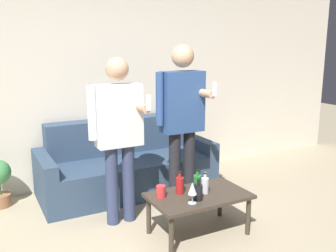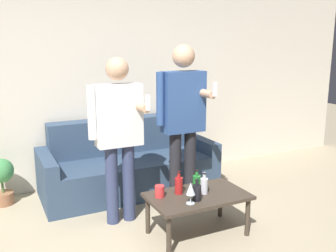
# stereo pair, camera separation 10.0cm
# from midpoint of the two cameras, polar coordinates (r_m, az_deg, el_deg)

# --- Properties ---
(wall_back) EXTENTS (8.00, 0.06, 2.70)m
(wall_back) POSITION_cam_midpoint_polar(r_m,az_deg,el_deg) (4.66, -10.41, 7.60)
(wall_back) COLOR beige
(wall_back) RESTS_ON ground_plane
(couch) EXTENTS (2.03, 0.85, 0.83)m
(couch) POSITION_cam_midpoint_polar(r_m,az_deg,el_deg) (4.53, -5.50, -6.03)
(couch) COLOR #334760
(couch) RESTS_ON ground_plane
(coffee_table) EXTENTS (0.90, 0.54, 0.39)m
(coffee_table) POSITION_cam_midpoint_polar(r_m,az_deg,el_deg) (3.47, 5.38, -11.06)
(coffee_table) COLOR #3D3328
(coffee_table) RESTS_ON ground_plane
(bottle_orange) EXTENTS (0.07, 0.07, 0.19)m
(bottle_orange) POSITION_cam_midpoint_polar(r_m,az_deg,el_deg) (3.30, 5.30, -10.01)
(bottle_orange) COLOR black
(bottle_orange) RESTS_ON coffee_table
(bottle_green) EXTENTS (0.07, 0.07, 0.21)m
(bottle_green) POSITION_cam_midpoint_polar(r_m,az_deg,el_deg) (3.43, 2.51, -8.97)
(bottle_green) COLOR #B21E1E
(bottle_green) RESTS_ON coffee_table
(bottle_dark) EXTENTS (0.07, 0.07, 0.20)m
(bottle_dark) POSITION_cam_midpoint_polar(r_m,az_deg,el_deg) (3.45, 6.36, -8.98)
(bottle_dark) COLOR silver
(bottle_dark) RESTS_ON coffee_table
(bottle_yellow) EXTENTS (0.08, 0.08, 0.20)m
(bottle_yellow) POSITION_cam_midpoint_polar(r_m,az_deg,el_deg) (3.51, 5.21, -8.55)
(bottle_yellow) COLOR #23752D
(bottle_yellow) RESTS_ON coffee_table
(wine_glass_near) EXTENTS (0.08, 0.08, 0.19)m
(wine_glass_near) POSITION_cam_midpoint_polar(r_m,az_deg,el_deg) (3.21, 4.37, -9.59)
(wine_glass_near) COLOR silver
(wine_glass_near) RESTS_ON coffee_table
(cup_on_table) EXTENTS (0.09, 0.09, 0.11)m
(cup_on_table) POSITION_cam_midpoint_polar(r_m,az_deg,el_deg) (3.36, -0.42, -9.93)
(cup_on_table) COLOR red
(cup_on_table) RESTS_ON coffee_table
(person_standing_left) EXTENTS (0.51, 0.42, 1.61)m
(person_standing_left) POSITION_cam_midpoint_polar(r_m,az_deg,el_deg) (3.55, -6.76, -0.40)
(person_standing_left) COLOR navy
(person_standing_left) RESTS_ON ground_plane
(person_standing_right) EXTENTS (0.52, 0.44, 1.72)m
(person_standing_right) POSITION_cam_midpoint_polar(r_m,az_deg,el_deg) (3.85, 3.00, 1.77)
(person_standing_right) COLOR #232328
(person_standing_right) RESTS_ON ground_plane
(potted_plant) EXTENTS (0.26, 0.26, 0.52)m
(potted_plant) POSITION_cam_midpoint_polar(r_m,az_deg,el_deg) (4.45, -23.42, -7.28)
(potted_plant) COLOR #936042
(potted_plant) RESTS_ON ground_plane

